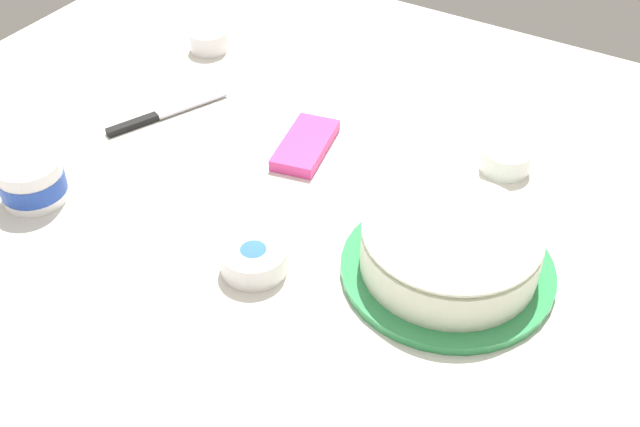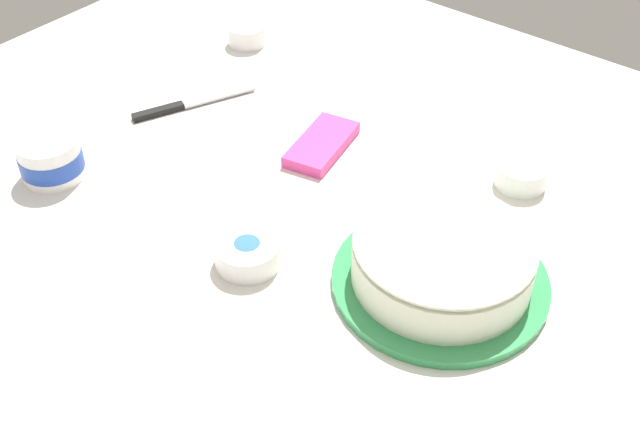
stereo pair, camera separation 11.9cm
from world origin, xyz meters
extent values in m
plane|color=silver|center=(0.00, 0.00, 0.00)|extent=(1.54, 1.54, 0.00)
cylinder|color=#339351|center=(-0.03, 0.31, 0.01)|extent=(0.31, 0.31, 0.01)
cylinder|color=pink|center=(-0.03, 0.31, 0.04)|extent=(0.23, 0.23, 0.05)
cylinder|color=white|center=(-0.03, 0.31, 0.04)|extent=(0.25, 0.25, 0.06)
ellipsoid|color=white|center=(-0.03, 0.31, 0.08)|extent=(0.25, 0.25, 0.03)
cylinder|color=white|center=(0.16, -0.32, 0.04)|extent=(0.10, 0.10, 0.07)
cylinder|color=#2347B2|center=(0.16, -0.32, 0.03)|extent=(0.10, 0.10, 0.03)
cylinder|color=white|center=(0.16, -0.32, 0.06)|extent=(0.09, 0.09, 0.01)
cube|color=silver|center=(-0.18, -0.27, 0.01)|extent=(0.14, 0.08, 0.00)
cube|color=black|center=(-0.07, -0.32, 0.01)|extent=(0.09, 0.05, 0.01)
cylinder|color=white|center=(-0.30, 0.29, 0.02)|extent=(0.08, 0.08, 0.04)
cylinder|color=yellow|center=(-0.30, 0.29, 0.02)|extent=(0.07, 0.07, 0.01)
ellipsoid|color=yellow|center=(-0.30, 0.29, 0.03)|extent=(0.06, 0.06, 0.02)
cylinder|color=white|center=(-0.37, -0.37, 0.02)|extent=(0.08, 0.08, 0.04)
cylinder|color=orange|center=(-0.37, -0.37, 0.03)|extent=(0.06, 0.06, 0.01)
ellipsoid|color=orange|center=(-0.37, -0.37, 0.03)|extent=(0.05, 0.05, 0.02)
cylinder|color=white|center=(0.11, 0.07, 0.02)|extent=(0.10, 0.10, 0.04)
cylinder|color=blue|center=(0.11, 0.07, 0.02)|extent=(0.08, 0.08, 0.01)
ellipsoid|color=blue|center=(0.11, 0.07, 0.03)|extent=(0.07, 0.07, 0.02)
cube|color=#E53D8E|center=(-0.18, -0.02, 0.01)|extent=(0.17, 0.10, 0.02)
camera|label=1|loc=(0.76, 0.58, 0.81)|focal=44.81mm
camera|label=2|loc=(0.69, 0.67, 0.81)|focal=44.81mm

